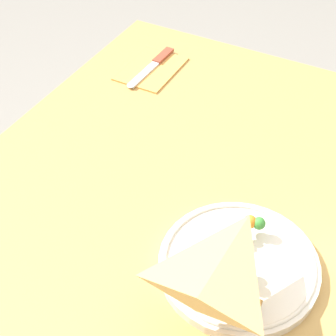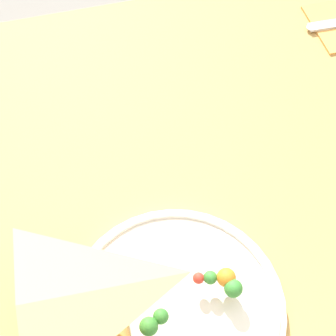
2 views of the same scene
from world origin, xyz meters
name	(u,v)px [view 1 (image 1 of 2)]	position (x,y,z in m)	size (l,w,h in m)	color
dining_table	(180,291)	(0.00, 0.00, 0.65)	(1.22, 0.87, 0.75)	tan
plate_pizza	(239,261)	(-0.02, 0.08, 0.76)	(0.24, 0.24, 0.05)	silver
napkin_folded	(151,69)	(-0.43, -0.29, 0.75)	(0.16, 0.11, 0.00)	#E59E4C
butter_knife	(153,65)	(-0.43, -0.29, 0.75)	(0.18, 0.02, 0.01)	#99422D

